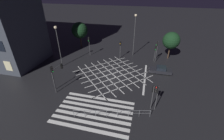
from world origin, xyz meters
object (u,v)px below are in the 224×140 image
(traffic_light_sw_cross, at_px, (58,71))
(traffic_light_se_cross, at_px, (153,93))
(traffic_light_nw_cross, at_px, (89,43))
(traffic_light_sw_main, at_px, (53,74))
(street_lamp_west, at_px, (135,27))
(waiting_car, at_px, (160,70))
(traffic_light_ne_cross, at_px, (155,50))
(traffic_light_ne_main, at_px, (157,47))
(traffic_light_se_main, at_px, (157,93))
(street_lamp_east, at_px, (57,38))
(traffic_light_median_north, at_px, (120,46))
(street_tree_far, at_px, (171,40))
(street_tree_near, at_px, (80,30))

(traffic_light_sw_cross, xyz_separation_m, traffic_light_se_cross, (14.53, -2.21, 0.06))
(traffic_light_se_cross, bearing_deg, traffic_light_nw_cross, 44.97)
(traffic_light_sw_main, bearing_deg, traffic_light_sw_cross, 105.25)
(street_lamp_west, distance_m, waiting_car, 10.79)
(traffic_light_ne_cross, relative_size, waiting_car, 0.85)
(waiting_car, bearing_deg, traffic_light_ne_main, -77.59)
(traffic_light_nw_cross, relative_size, traffic_light_se_main, 1.18)
(street_lamp_east, bearing_deg, street_lamp_west, 34.06)
(traffic_light_sw_main, relative_size, traffic_light_sw_cross, 1.35)
(traffic_light_nw_cross, distance_m, traffic_light_sw_main, 14.03)
(traffic_light_se_main, bearing_deg, traffic_light_median_north, -62.59)
(street_lamp_west, bearing_deg, street_tree_far, 0.65)
(street_tree_near, distance_m, waiting_car, 21.82)
(traffic_light_median_north, relative_size, traffic_light_ne_cross, 1.15)
(street_lamp_east, xyz_separation_m, waiting_car, (18.96, 1.97, -5.26))
(traffic_light_ne_main, relative_size, traffic_light_median_north, 1.15)
(waiting_car, bearing_deg, street_lamp_west, -49.45)
(traffic_light_ne_cross, distance_m, street_tree_far, 4.06)
(traffic_light_sw_main, height_order, traffic_light_se_main, traffic_light_sw_main)
(street_tree_far, bearing_deg, traffic_light_sw_main, -135.79)
(traffic_light_median_north, distance_m, traffic_light_se_main, 16.05)
(street_lamp_west, bearing_deg, waiting_car, -49.45)
(traffic_light_ne_main, height_order, traffic_light_se_main, traffic_light_ne_main)
(traffic_light_sw_cross, bearing_deg, street_lamp_east, 27.50)
(traffic_light_nw_cross, distance_m, traffic_light_median_north, 6.99)
(traffic_light_median_north, xyz_separation_m, traffic_light_ne_cross, (7.34, 0.37, -0.36))
(street_lamp_west, distance_m, street_tree_near, 14.02)
(traffic_light_sw_main, distance_m, street_lamp_east, 9.03)
(traffic_light_nw_cross, distance_m, traffic_light_ne_cross, 14.34)
(traffic_light_sw_main, relative_size, waiting_car, 1.13)
(traffic_light_sw_main, distance_m, traffic_light_se_cross, 13.92)
(traffic_light_sw_main, xyz_separation_m, traffic_light_ne_main, (14.46, 14.26, -0.00))
(traffic_light_median_north, bearing_deg, traffic_light_se_cross, 26.14)
(traffic_light_ne_main, height_order, street_lamp_west, street_lamp_west)
(traffic_light_sw_cross, height_order, street_lamp_east, street_lamp_east)
(traffic_light_se_main, bearing_deg, traffic_light_se_cross, -11.63)
(street_tree_far, bearing_deg, traffic_light_sw_cross, -140.97)
(traffic_light_ne_main, relative_size, traffic_light_ne_cross, 1.32)
(street_tree_near, xyz_separation_m, street_tree_far, (21.49, -1.79, -0.32))
(traffic_light_ne_main, distance_m, street_tree_far, 3.92)
(traffic_light_ne_main, distance_m, street_lamp_west, 6.38)
(street_tree_near, height_order, waiting_car, street_tree_near)
(street_lamp_east, bearing_deg, traffic_light_ne_cross, 20.63)
(traffic_light_se_main, bearing_deg, street_tree_near, -45.13)
(street_lamp_west, height_order, street_tree_far, street_lamp_west)
(traffic_light_ne_main, relative_size, street_tree_near, 0.71)
(traffic_light_ne_main, distance_m, traffic_light_ne_cross, 0.85)
(traffic_light_se_cross, bearing_deg, street_tree_near, 44.32)
(traffic_light_sw_cross, height_order, street_tree_near, street_tree_near)
(traffic_light_sw_cross, height_order, traffic_light_ne_main, traffic_light_ne_main)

